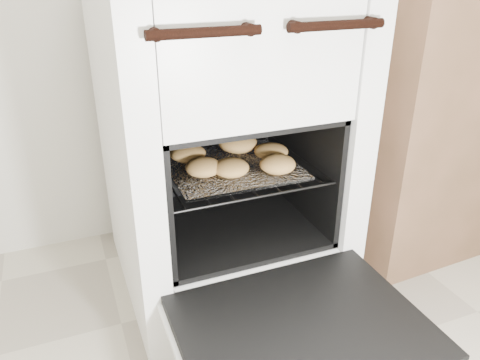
# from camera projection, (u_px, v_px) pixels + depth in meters

# --- Properties ---
(stove) EXTENTS (0.62, 0.69, 0.96)m
(stove) POSITION_uv_depth(u_px,v_px,m) (221.00, 144.00, 1.37)
(stove) COLOR white
(stove) RESTS_ON ground
(oven_door) EXTENTS (0.56, 0.44, 0.04)m
(oven_door) POSITION_uv_depth(u_px,v_px,m) (302.00, 331.00, 1.04)
(oven_door) COLOR black
(oven_door) RESTS_ON stove
(oven_rack) EXTENTS (0.45, 0.44, 0.01)m
(oven_rack) POSITION_uv_depth(u_px,v_px,m) (229.00, 166.00, 1.33)
(oven_rack) COLOR black
(oven_rack) RESTS_ON stove
(foil_sheet) EXTENTS (0.35, 0.31, 0.01)m
(foil_sheet) POSITION_uv_depth(u_px,v_px,m) (232.00, 167.00, 1.31)
(foil_sheet) COLOR white
(foil_sheet) RESTS_ON oven_rack
(baked_rolls) EXTENTS (0.36, 0.33, 0.05)m
(baked_rolls) POSITION_uv_depth(u_px,v_px,m) (229.00, 155.00, 1.31)
(baked_rolls) COLOR #BB864A
(baked_rolls) RESTS_ON foil_sheet
(counter) EXTENTS (0.97, 0.67, 0.93)m
(counter) POSITION_uv_depth(u_px,v_px,m) (444.00, 104.00, 1.74)
(counter) COLOR brown
(counter) RESTS_ON ground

